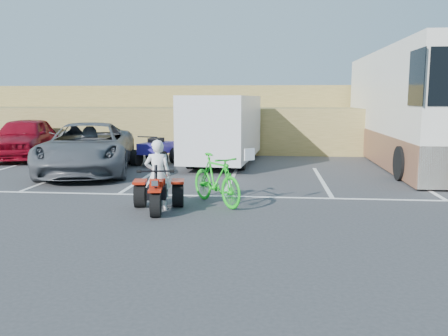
# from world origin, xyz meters

# --- Properties ---
(ground) EXTENTS (100.00, 100.00, 0.00)m
(ground) POSITION_xyz_m (0.00, 0.00, 0.00)
(ground) COLOR #353537
(ground) RESTS_ON ground
(parking_stripes) EXTENTS (28.00, 5.16, 0.01)m
(parking_stripes) POSITION_xyz_m (0.87, 4.07, 0.00)
(parking_stripes) COLOR white
(parking_stripes) RESTS_ON ground
(grass_embankment) EXTENTS (40.00, 8.50, 3.10)m
(grass_embankment) POSITION_xyz_m (0.00, 15.48, 1.42)
(grass_embankment) COLOR olive
(grass_embankment) RESTS_ON ground
(red_trike_atv) EXTENTS (1.35, 1.66, 0.98)m
(red_trike_atv) POSITION_xyz_m (-1.26, 0.68, 0.00)
(red_trike_atv) COLOR #A71B09
(red_trike_atv) RESTS_ON ground
(rider) EXTENTS (0.62, 0.46, 1.55)m
(rider) POSITION_xyz_m (-1.28, 0.83, 0.78)
(rider) COLOR white
(rider) RESTS_ON ground
(green_dirt_bike) EXTENTS (1.66, 1.87, 1.18)m
(green_dirt_bike) POSITION_xyz_m (-0.07, 1.48, 0.59)
(green_dirt_bike) COLOR #14BF19
(green_dirt_bike) RESTS_ON ground
(grey_pickup) EXTENTS (3.97, 6.34, 1.64)m
(grey_pickup) POSITION_xyz_m (-4.84, 5.82, 0.82)
(grey_pickup) COLOR #4F5258
(grey_pickup) RESTS_ON ground
(red_car) EXTENTS (2.95, 5.22, 1.67)m
(red_car) POSITION_xyz_m (-8.82, 9.13, 0.84)
(red_car) COLOR maroon
(red_car) RESTS_ON ground
(cargo_trailer) EXTENTS (2.62, 5.58, 2.53)m
(cargo_trailer) POSITION_xyz_m (-0.60, 8.25, 1.37)
(cargo_trailer) COLOR silver
(cargo_trailer) RESTS_ON ground
(rv_motorhome) EXTENTS (2.97, 11.52, 4.13)m
(rv_motorhome) POSITION_xyz_m (6.49, 9.24, 1.79)
(rv_motorhome) COLOR silver
(rv_motorhome) RESTS_ON ground
(quad_atv_blue) EXTENTS (1.68, 1.98, 1.11)m
(quad_atv_blue) POSITION_xyz_m (-3.05, 7.90, 0.00)
(quad_atv_blue) COLOR navy
(quad_atv_blue) RESTS_ON ground
(quad_atv_green) EXTENTS (1.72, 1.92, 1.03)m
(quad_atv_green) POSITION_xyz_m (-0.62, 8.07, 0.00)
(quad_atv_green) COLOR #145A21
(quad_atv_green) RESTS_ON ground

